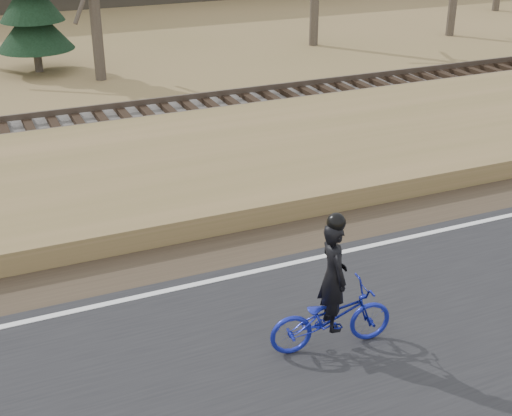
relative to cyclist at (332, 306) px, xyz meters
name	(u,v)px	position (x,y,z in m)	size (l,w,h in m)	color
ground	(371,255)	(2.03, 2.15, -0.72)	(120.00, 120.00, 0.00)	olive
road	(460,327)	(2.03, -0.35, -0.69)	(120.00, 6.00, 0.06)	black
edge_line	(365,247)	(2.03, 2.35, -0.65)	(120.00, 0.12, 0.01)	silver
shoulder	(338,227)	(2.03, 3.35, -0.70)	(120.00, 1.60, 0.04)	#473A2B
embankment	(273,165)	(2.03, 6.35, -0.50)	(120.00, 5.00, 0.44)	olive
ballast	(214,117)	(2.03, 10.15, -0.49)	(120.00, 3.00, 0.45)	slate
railroad	(214,107)	(2.03, 10.15, -0.19)	(120.00, 2.40, 0.29)	black
cyclist	(332,306)	(0.00, 0.00, 0.00)	(1.87, 0.84, 2.10)	#161F99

